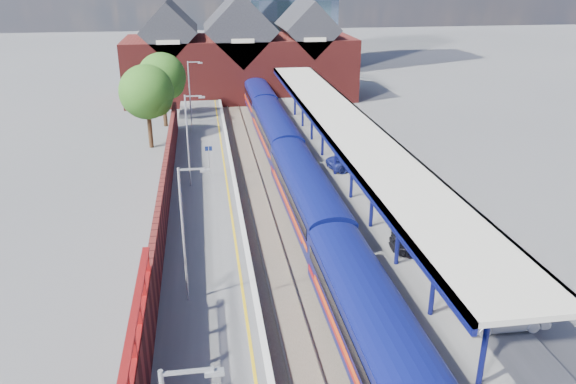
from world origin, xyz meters
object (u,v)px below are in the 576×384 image
parked_car_blue (355,161)px  train (288,155)px  platform_sign (209,156)px  lamp_post_c (189,135)px  parked_car_silver (504,315)px  lamp_post_b (186,227)px  parked_car_dark (432,240)px  parked_car_red (494,290)px  lamp_post_d (191,92)px

parked_car_blue → train: bearing=66.4°
train → platform_sign: bearing=-170.5°
lamp_post_c → parked_car_silver: bearing=-55.2°
lamp_post_c → parked_car_blue: lamp_post_c is taller
train → lamp_post_b: lamp_post_b is taller
parked_car_dark → platform_sign: bearing=46.1°
platform_sign → parked_car_dark: 19.45m
train → parked_car_red: (6.94, -21.64, -0.38)m
parked_car_silver → parked_car_dark: bearing=3.1°
platform_sign → parked_car_silver: (12.89, -22.53, -1.04)m
lamp_post_d → platform_sign: (1.36, -14.00, -2.30)m
train → platform_sign: (-6.49, -1.08, 0.57)m
train → parked_car_silver: size_ratio=16.72×
lamp_post_d → parked_car_blue: 19.49m
lamp_post_b → parked_car_red: size_ratio=1.62×
parked_car_red → parked_car_blue: (-1.53, 20.68, -0.09)m
lamp_post_d → parked_car_silver: bearing=-68.7°
platform_sign → parked_car_red: platform_sign is taller
lamp_post_c → parked_car_blue: (13.27, 2.13, -3.35)m
lamp_post_b → parked_car_dark: size_ratio=1.45×
parked_car_red → parked_car_blue: parked_car_red is taller
parked_car_silver → parked_car_blue: parked_car_silver is taller
lamp_post_c → parked_car_dark: bearing=-42.9°
parked_car_red → lamp_post_b: bearing=101.5°
train → parked_car_silver: 24.47m
train → lamp_post_c: 8.91m
parked_car_blue → lamp_post_d: bearing=30.1°
parked_car_silver → train: bearing=15.3°
lamp_post_b → lamp_post_d: bearing=90.0°
lamp_post_b → parked_car_blue: bearing=53.8°
lamp_post_d → parked_car_silver: 39.36m
train → lamp_post_b: (-7.86, -19.08, 2.87)m
lamp_post_b → parked_car_blue: size_ratio=1.51×
lamp_post_d → parked_car_red: size_ratio=1.62×
lamp_post_b → parked_car_red: 15.36m
train → lamp_post_c: size_ratio=9.42×
parked_car_blue → lamp_post_b: bearing=130.2°
platform_sign → parked_car_red: 24.57m
lamp_post_b → parked_car_dark: lamp_post_b is taller
lamp_post_d → parked_car_blue: size_ratio=1.51×
lamp_post_c → platform_sign: size_ratio=2.80×
lamp_post_c → parked_car_silver: size_ratio=1.78×
platform_sign → parked_car_blue: (11.90, 0.13, -1.05)m
parked_car_red → lamp_post_d: bearing=44.5°
lamp_post_b → lamp_post_d: size_ratio=1.00×
lamp_post_b → parked_car_blue: 22.71m
parked_car_red → platform_sign: bearing=54.4°
lamp_post_c → parked_car_dark: lamp_post_c is taller
lamp_post_c → platform_sign: lamp_post_c is taller
platform_sign → parked_car_blue: size_ratio=0.54×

